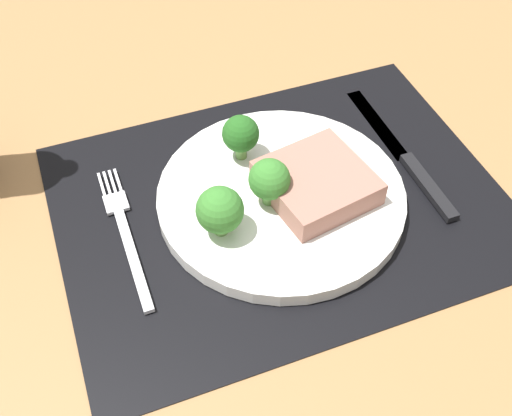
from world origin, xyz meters
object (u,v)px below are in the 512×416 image
Objects in this scene: fork at (125,233)px; knife at (408,160)px; steak at (317,183)px; plate at (281,197)px.

fork is 32.12cm from knife.
fork is at bearing 172.23° from steak.
steak is at bearing -10.54° from fork.
steak is 0.53× the size of fork.
steak is at bearing -20.88° from plate.
steak is at bearing -168.95° from knife.
fork is at bearing 175.07° from plate.
fork is at bearing -178.98° from knife.
knife is (12.26, 1.82, -2.67)cm from steak.
plate is 1.13× the size of knife.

